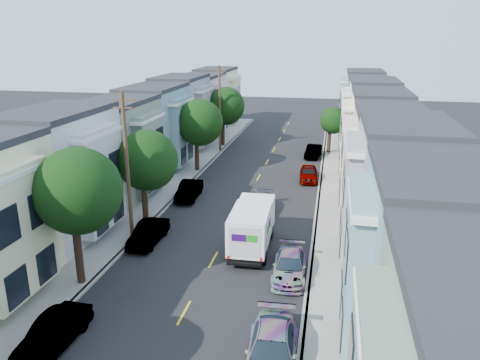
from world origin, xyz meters
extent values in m
plane|color=black|center=(0.00, 0.00, 0.00)|extent=(160.00, 160.00, 0.00)
cube|color=black|center=(0.00, 15.00, 0.01)|extent=(12.00, 70.00, 0.02)
cube|color=gray|center=(-6.05, 15.00, 0.07)|extent=(0.30, 70.00, 0.15)
cube|color=gray|center=(6.05, 15.00, 0.07)|extent=(0.30, 70.00, 0.15)
cube|color=gray|center=(-7.35, 15.00, 0.07)|extent=(2.60, 70.00, 0.15)
cube|color=gray|center=(7.35, 15.00, 0.07)|extent=(2.60, 70.00, 0.15)
cube|color=gold|center=(0.00, 15.00, 0.00)|extent=(0.12, 70.00, 0.01)
cube|color=beige|center=(-11.15, 15.00, 0.00)|extent=(5.00, 70.00, 8.50)
cube|color=beige|center=(11.15, 15.00, 0.00)|extent=(5.00, 70.00, 8.50)
cylinder|color=black|center=(-6.60, -4.34, 1.99)|extent=(0.44, 0.44, 3.97)
sphere|color=#13370D|center=(-6.30, -4.34, 5.62)|extent=(4.70, 4.70, 4.70)
cylinder|color=black|center=(-6.60, 5.18, 1.62)|extent=(0.44, 0.44, 3.25)
sphere|color=#13370D|center=(-6.30, 5.18, 4.81)|extent=(4.47, 4.47, 4.47)
cylinder|color=black|center=(-6.60, 19.05, 1.73)|extent=(0.44, 0.44, 3.47)
sphere|color=#13370D|center=(-6.30, 19.05, 5.11)|extent=(4.70, 4.70, 4.70)
cylinder|color=black|center=(-6.60, 30.72, 1.72)|extent=(0.44, 0.44, 3.45)
sphere|color=#13370D|center=(-6.30, 30.72, 5.09)|extent=(4.70, 4.70, 4.70)
cylinder|color=black|center=(6.60, 29.42, 1.43)|extent=(0.44, 0.44, 2.86)
sphere|color=#13370D|center=(6.90, 29.42, 3.94)|extent=(3.10, 3.10, 3.10)
cylinder|color=#42301E|center=(-6.30, 2.00, 5.00)|extent=(0.26, 0.26, 10.00)
cube|color=#42301E|center=(-6.30, 2.00, 9.60)|extent=(1.60, 0.12, 0.12)
cylinder|color=#42301E|center=(-6.30, 28.00, 5.00)|extent=(0.26, 0.26, 10.00)
cube|color=#42301E|center=(-6.30, 28.00, 9.60)|extent=(1.60, 0.12, 0.12)
cube|color=white|center=(2.10, 1.17, 1.83)|extent=(2.35, 4.21, 2.30)
cube|color=white|center=(2.10, 4.25, 1.73)|extent=(2.35, 1.96, 2.12)
cube|color=black|center=(2.10, 2.05, 0.56)|extent=(2.16, 6.04, 0.23)
cube|color=#2D0A51|center=(1.76, -0.94, 2.10)|extent=(0.88, 0.04, 0.43)
cube|color=#198C1E|center=(2.54, -0.94, 2.10)|extent=(0.69, 0.04, 0.43)
cylinder|color=black|center=(1.04, 0.01, 0.44)|extent=(0.27, 0.88, 0.88)
cylinder|color=black|center=(3.16, 0.01, 0.44)|extent=(0.27, 0.88, 0.88)
cylinder|color=black|center=(1.04, 3.96, 0.44)|extent=(0.27, 0.88, 0.88)
cylinder|color=black|center=(3.16, 3.96, 0.44)|extent=(0.27, 0.88, 0.88)
imported|color=black|center=(1.67, 8.65, 0.64)|extent=(1.98, 4.37, 1.29)
imported|color=black|center=(-4.90, -9.74, 0.72)|extent=(1.64, 4.34, 1.43)
imported|color=gray|center=(-4.90, 1.53, 0.71)|extent=(1.56, 4.29, 1.43)
imported|color=#4A1509|center=(-4.90, 10.75, 0.73)|extent=(1.78, 4.48, 1.47)
imported|color=slate|center=(4.90, -9.14, 0.77)|extent=(2.40, 5.24, 1.54)
imported|color=white|center=(4.90, -1.21, 0.68)|extent=(2.05, 4.58, 1.36)
imported|color=black|center=(4.90, 17.96, 0.72)|extent=(1.96, 4.53, 1.44)
imported|color=black|center=(4.90, 27.10, 0.70)|extent=(1.89, 4.33, 1.40)
camera|label=1|loc=(6.84, -25.74, 13.56)|focal=35.00mm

